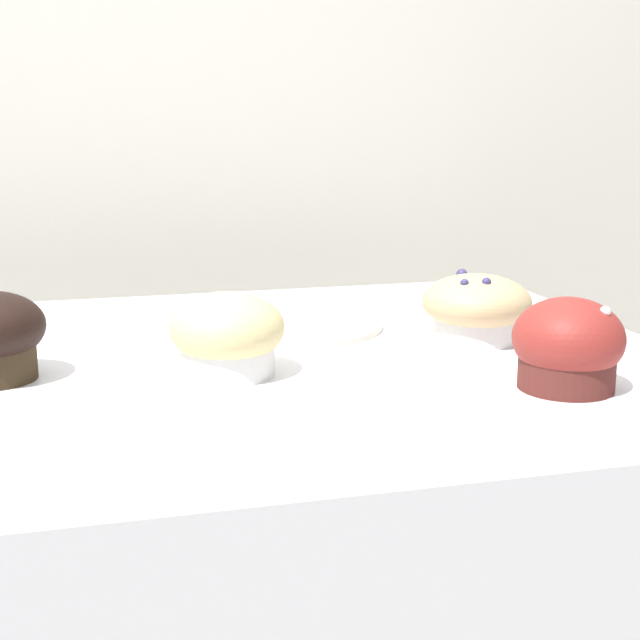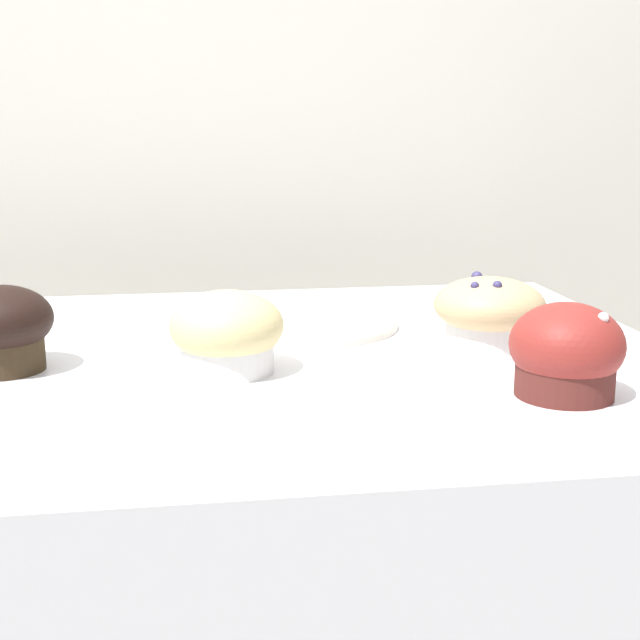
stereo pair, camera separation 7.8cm
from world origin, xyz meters
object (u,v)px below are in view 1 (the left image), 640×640
at_px(muffin_front_center, 227,335).
at_px(muffin_front_left, 568,346).
at_px(muffin_back_right, 476,308).
at_px(serving_plate, 292,323).

xyz_separation_m(muffin_front_center, muffin_front_left, (0.26, -0.11, 0.00)).
xyz_separation_m(muffin_back_right, muffin_front_left, (0.01, -0.17, 0.00)).
distance_m(muffin_front_center, muffin_front_left, 0.29).
distance_m(muffin_front_left, serving_plate, 0.32).
bearing_deg(muffin_front_center, muffin_front_left, -22.89).
relative_size(muffin_front_center, muffin_back_right, 0.92).
bearing_deg(serving_plate, muffin_front_left, -57.62).
bearing_deg(muffin_front_left, muffin_front_center, 157.11).
xyz_separation_m(muffin_front_left, serving_plate, (-0.17, 0.27, -0.03)).
bearing_deg(muffin_back_right, serving_plate, 148.15).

